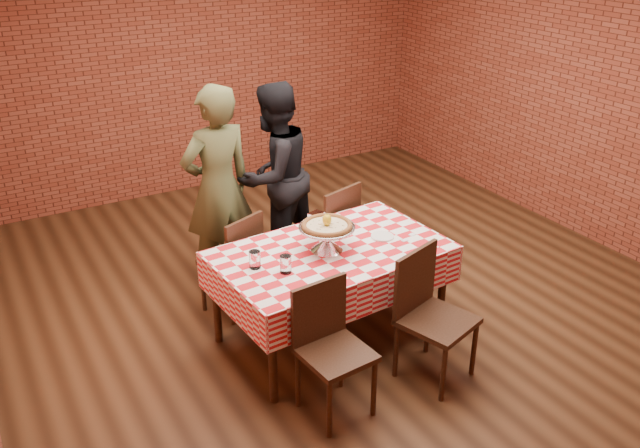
{
  "coord_description": "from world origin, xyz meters",
  "views": [
    {
      "loc": [
        -2.63,
        -4.2,
        3.05
      ],
      "look_at": [
        -0.4,
        -0.33,
        0.93
      ],
      "focal_mm": 37.86,
      "sensor_mm": 36.0,
      "label": 1
    }
  ],
  "objects_px": {
    "chair_near_right": "(438,319)",
    "diner_olive": "(218,188)",
    "table": "(330,294)",
    "chair_far_left": "(231,262)",
    "water_glass_right": "(255,260)",
    "chair_near_left": "(336,355)",
    "chair_far_right": "(325,232)",
    "condiment_caddy": "(316,222)",
    "diner_black": "(274,175)",
    "pizza": "(327,226)",
    "water_glass_left": "(286,264)",
    "pizza_stand": "(327,238)"
  },
  "relations": [
    {
      "from": "water_glass_right",
      "to": "diner_olive",
      "type": "bearing_deg",
      "value": 79.78
    },
    {
      "from": "condiment_caddy",
      "to": "diner_olive",
      "type": "height_order",
      "value": "diner_olive"
    },
    {
      "from": "pizza",
      "to": "chair_near_left",
      "type": "xyz_separation_m",
      "value": [
        -0.38,
        -0.76,
        -0.5
      ]
    },
    {
      "from": "condiment_caddy",
      "to": "diner_olive",
      "type": "bearing_deg",
      "value": 95.49
    },
    {
      "from": "water_glass_right",
      "to": "chair_near_left",
      "type": "relative_size",
      "value": 0.14
    },
    {
      "from": "chair_near_left",
      "to": "chair_far_right",
      "type": "distance_m",
      "value": 1.76
    },
    {
      "from": "water_glass_left",
      "to": "chair_near_right",
      "type": "relative_size",
      "value": 0.13
    },
    {
      "from": "water_glass_left",
      "to": "diner_olive",
      "type": "relative_size",
      "value": 0.07
    },
    {
      "from": "pizza",
      "to": "pizza_stand",
      "type": "bearing_deg",
      "value": -45.0
    },
    {
      "from": "chair_far_left",
      "to": "diner_olive",
      "type": "relative_size",
      "value": 0.49
    },
    {
      "from": "condiment_caddy",
      "to": "diner_olive",
      "type": "xyz_separation_m",
      "value": [
        -0.45,
        0.89,
        0.05
      ]
    },
    {
      "from": "chair_near_right",
      "to": "diner_olive",
      "type": "distance_m",
      "value": 2.18
    },
    {
      "from": "condiment_caddy",
      "to": "diner_olive",
      "type": "relative_size",
      "value": 0.09
    },
    {
      "from": "pizza_stand",
      "to": "condiment_caddy",
      "type": "bearing_deg",
      "value": 73.84
    },
    {
      "from": "water_glass_right",
      "to": "chair_far_left",
      "type": "height_order",
      "value": "water_glass_right"
    },
    {
      "from": "pizza_stand",
      "to": "diner_black",
      "type": "relative_size",
      "value": 0.25
    },
    {
      "from": "chair_near_right",
      "to": "chair_far_left",
      "type": "xyz_separation_m",
      "value": [
        -0.89,
        1.52,
        -0.03
      ]
    },
    {
      "from": "diner_black",
      "to": "water_glass_right",
      "type": "bearing_deg",
      "value": 36.98
    },
    {
      "from": "table",
      "to": "pizza",
      "type": "distance_m",
      "value": 0.58
    },
    {
      "from": "pizza_stand",
      "to": "chair_far_left",
      "type": "xyz_separation_m",
      "value": [
        -0.47,
        0.73,
        -0.42
      ]
    },
    {
      "from": "condiment_caddy",
      "to": "chair_far_right",
      "type": "distance_m",
      "value": 0.71
    },
    {
      "from": "chair_near_right",
      "to": "diner_black",
      "type": "distance_m",
      "value": 2.18
    },
    {
      "from": "water_glass_right",
      "to": "chair_far_right",
      "type": "bearing_deg",
      "value": 37.18
    },
    {
      "from": "pizza",
      "to": "condiment_caddy",
      "type": "bearing_deg",
      "value": 73.84
    },
    {
      "from": "chair_far_left",
      "to": "diner_olive",
      "type": "xyz_separation_m",
      "value": [
        0.11,
        0.47,
        0.45
      ]
    },
    {
      "from": "pizza_stand",
      "to": "chair_far_right",
      "type": "bearing_deg",
      "value": 60.27
    },
    {
      "from": "diner_black",
      "to": "condiment_caddy",
      "type": "bearing_deg",
      "value": 60.12
    },
    {
      "from": "water_glass_right",
      "to": "condiment_caddy",
      "type": "relative_size",
      "value": 0.83
    },
    {
      "from": "chair_near_left",
      "to": "pizza",
      "type": "bearing_deg",
      "value": 58.34
    },
    {
      "from": "water_glass_left",
      "to": "water_glass_right",
      "type": "xyz_separation_m",
      "value": [
        -0.16,
        0.16,
        0.0
      ]
    },
    {
      "from": "condiment_caddy",
      "to": "chair_far_left",
      "type": "relative_size",
      "value": 0.17
    },
    {
      "from": "table",
      "to": "chair_far_left",
      "type": "distance_m",
      "value": 0.89
    },
    {
      "from": "water_glass_right",
      "to": "chair_near_left",
      "type": "xyz_separation_m",
      "value": [
        0.19,
        -0.78,
        -0.37
      ]
    },
    {
      "from": "water_glass_left",
      "to": "chair_near_right",
      "type": "xyz_separation_m",
      "value": [
        0.83,
        -0.65,
        -0.35
      ]
    },
    {
      "from": "table",
      "to": "condiment_caddy",
      "type": "height_order",
      "value": "condiment_caddy"
    },
    {
      "from": "pizza",
      "to": "diner_black",
      "type": "relative_size",
      "value": 0.22
    },
    {
      "from": "table",
      "to": "water_glass_right",
      "type": "relative_size",
      "value": 13.2
    },
    {
      "from": "pizza_stand",
      "to": "chair_far_right",
      "type": "height_order",
      "value": "pizza_stand"
    },
    {
      "from": "condiment_caddy",
      "to": "diner_black",
      "type": "distance_m",
      "value": 1.04
    },
    {
      "from": "pizza_stand",
      "to": "diner_olive",
      "type": "bearing_deg",
      "value": 106.47
    },
    {
      "from": "chair_far_right",
      "to": "pizza",
      "type": "bearing_deg",
      "value": 43.67
    },
    {
      "from": "table",
      "to": "diner_olive",
      "type": "xyz_separation_m",
      "value": [
        -0.38,
        1.21,
        0.51
      ]
    },
    {
      "from": "table",
      "to": "water_glass_right",
      "type": "xyz_separation_m",
      "value": [
        -0.6,
        0.03,
        0.45
      ]
    },
    {
      "from": "condiment_caddy",
      "to": "diner_black",
      "type": "relative_size",
      "value": 0.09
    },
    {
      "from": "chair_far_left",
      "to": "water_glass_left",
      "type": "bearing_deg",
      "value": 72.03
    },
    {
      "from": "chair_far_left",
      "to": "diner_black",
      "type": "relative_size",
      "value": 0.52
    },
    {
      "from": "table",
      "to": "condiment_caddy",
      "type": "distance_m",
      "value": 0.57
    },
    {
      "from": "chair_far_left",
      "to": "diner_olive",
      "type": "distance_m",
      "value": 0.66
    },
    {
      "from": "table",
      "to": "chair_far_right",
      "type": "xyz_separation_m",
      "value": [
        0.42,
        0.8,
        0.08
      ]
    },
    {
      "from": "condiment_caddy",
      "to": "chair_near_left",
      "type": "xyz_separation_m",
      "value": [
        -0.47,
        -1.08,
        -0.39
      ]
    }
  ]
}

